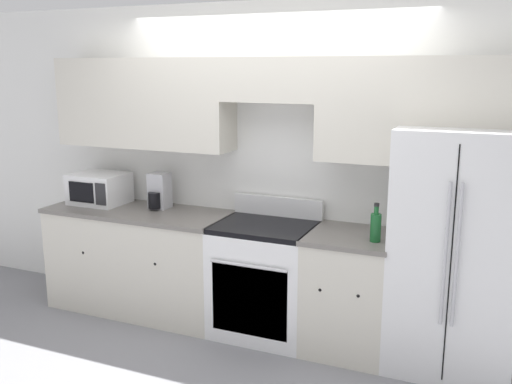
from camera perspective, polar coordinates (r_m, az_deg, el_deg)
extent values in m
plane|color=gray|center=(4.51, -1.61, -15.21)|extent=(12.00, 12.00, 0.00)
cube|color=white|center=(4.67, 1.70, 2.65)|extent=(8.00, 0.06, 2.60)
cube|color=beige|center=(4.96, -11.13, 8.72)|extent=(1.58, 0.33, 0.74)
cube|color=beige|center=(4.40, 1.73, 11.17)|extent=(0.76, 0.33, 0.33)
cube|color=beige|center=(4.13, 16.13, 7.77)|extent=(1.43, 0.33, 0.74)
cube|color=beige|center=(5.10, -11.48, -6.84)|extent=(1.58, 0.62, 0.86)
cube|color=slate|center=(4.97, -11.70, -1.94)|extent=(1.61, 0.64, 0.03)
sphere|color=black|center=(5.04, -16.87, -5.82)|extent=(0.03, 0.03, 0.03)
sphere|color=black|center=(4.63, -10.04, -7.09)|extent=(0.03, 0.03, 0.03)
cube|color=beige|center=(4.37, 9.30, -10.08)|extent=(0.60, 0.62, 0.86)
cube|color=slate|center=(4.22, 9.52, -4.42)|extent=(0.63, 0.64, 0.03)
sphere|color=black|center=(4.08, 6.43, -9.69)|extent=(0.03, 0.03, 0.03)
sphere|color=black|center=(4.02, 10.19, -10.18)|extent=(0.03, 0.03, 0.03)
cube|color=white|center=(4.57, 0.88, -8.94)|extent=(0.76, 0.62, 0.86)
cube|color=black|center=(4.32, -0.69, -10.82)|extent=(0.61, 0.01, 0.55)
cube|color=black|center=(4.42, 0.90, -3.50)|extent=(0.76, 0.62, 0.04)
cube|color=white|center=(4.65, 2.21, -1.44)|extent=(0.76, 0.04, 0.16)
cylinder|color=silver|center=(4.20, -0.84, -7.39)|extent=(0.61, 0.02, 0.02)
cube|color=white|center=(4.20, 19.30, -5.50)|extent=(0.83, 0.76, 1.70)
cube|color=black|center=(3.84, 18.87, -7.13)|extent=(0.01, 0.01, 1.57)
cylinder|color=#B7B7BC|center=(3.79, 18.40, -5.99)|extent=(0.02, 0.02, 0.94)
cylinder|color=#B7B7BC|center=(3.79, 19.46, -6.08)|extent=(0.02, 0.02, 0.94)
cube|color=white|center=(5.26, -15.38, 0.36)|extent=(0.46, 0.38, 0.27)
cube|color=black|center=(5.14, -17.08, -0.02)|extent=(0.26, 0.01, 0.18)
cube|color=#262628|center=(5.01, -15.29, -0.22)|extent=(0.10, 0.01, 0.19)
cylinder|color=#195928|center=(4.05, 11.88, -3.52)|extent=(0.08, 0.08, 0.20)
cylinder|color=#195928|center=(4.02, 11.96, -1.78)|extent=(0.03, 0.03, 0.05)
cylinder|color=black|center=(4.01, 11.98, -1.25)|extent=(0.04, 0.04, 0.02)
cube|color=#B7B7BC|center=(4.96, -9.61, 0.15)|extent=(0.16, 0.15, 0.31)
cylinder|color=black|center=(4.91, -10.12, -0.82)|extent=(0.11, 0.11, 0.14)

